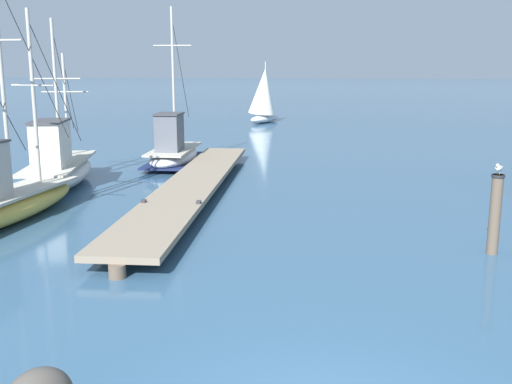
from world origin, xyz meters
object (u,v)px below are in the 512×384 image
object	(u,v)px
fishing_boat_0	(58,167)
fishing_boat_1	(1,199)
fishing_boat_2	(173,151)
perched_seagull	(499,168)
mooring_piling	(495,213)
distant_sailboat	(263,96)

from	to	relation	value
fishing_boat_0	fishing_boat_1	bearing A→B (deg)	-77.84
fishing_boat_2	perched_seagull	distance (m)	15.59
mooring_piling	perched_seagull	size ratio (longest dim) A/B	5.26
fishing_boat_0	distant_sailboat	distance (m)	25.84
perched_seagull	distant_sailboat	world-z (taller)	distant_sailboat
fishing_boat_1	perched_seagull	xyz separation A→B (m)	(12.80, -0.32, 1.31)
fishing_boat_0	fishing_boat_2	bearing A→B (deg)	63.66
fishing_boat_2	mooring_piling	bearing A→B (deg)	-43.34
mooring_piling	fishing_boat_1	bearing A→B (deg)	178.54
fishing_boat_0	fishing_boat_2	xyz separation A→B (m)	(2.59, 5.24, -0.08)
fishing_boat_0	distant_sailboat	world-z (taller)	fishing_boat_0
fishing_boat_1	distant_sailboat	distance (m)	30.81
fishing_boat_0	fishing_boat_2	world-z (taller)	fishing_boat_2
fishing_boat_2	perched_seagull	xyz separation A→B (m)	(11.30, -10.65, 1.37)
mooring_piling	perched_seagull	world-z (taller)	perched_seagull
fishing_boat_1	fishing_boat_2	world-z (taller)	fishing_boat_1
distant_sailboat	perched_seagull	bearing A→B (deg)	-70.69
fishing_boat_2	distant_sailboat	world-z (taller)	fishing_boat_2
fishing_boat_0	fishing_boat_1	world-z (taller)	fishing_boat_1
perched_seagull	fishing_boat_2	bearing A→B (deg)	136.68
fishing_boat_0	perched_seagull	distance (m)	14.97
fishing_boat_2	perched_seagull	world-z (taller)	fishing_boat_2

